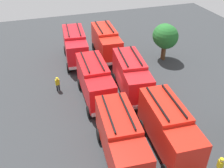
% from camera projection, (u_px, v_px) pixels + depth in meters
% --- Properties ---
extents(ground_plane, '(54.13, 54.13, 0.00)m').
position_uv_depth(ground_plane, '(112.00, 95.00, 27.00)').
color(ground_plane, '#2D3033').
extents(fire_truck_0, '(7.39, 3.27, 3.88)m').
position_uv_depth(fire_truck_0, '(75.00, 45.00, 32.30)').
color(fire_truck_0, red).
rests_on(fire_truck_0, ground).
extents(fire_truck_1, '(7.27, 2.94, 3.88)m').
position_uv_depth(fire_truck_1, '(95.00, 81.00, 25.37)').
color(fire_truck_1, red).
rests_on(fire_truck_1, ground).
extents(fire_truck_2, '(7.37, 3.21, 3.88)m').
position_uv_depth(fire_truck_2, '(121.00, 138.00, 18.82)').
color(fire_truck_2, red).
rests_on(fire_truck_2, ground).
extents(fire_truck_3, '(7.31, 3.05, 3.88)m').
position_uv_depth(fire_truck_3, '(106.00, 42.00, 33.13)').
color(fire_truck_3, red).
rests_on(fire_truck_3, ground).
extents(fire_truck_4, '(7.42, 3.39, 3.88)m').
position_uv_depth(fire_truck_4, '(131.00, 75.00, 26.21)').
color(fire_truck_4, red).
rests_on(fire_truck_4, ground).
extents(fire_truck_5, '(7.33, 3.11, 3.88)m').
position_uv_depth(fire_truck_5, '(169.00, 127.00, 19.80)').
color(fire_truck_5, red).
rests_on(fire_truck_5, ground).
extents(firefighter_1, '(0.31, 0.46, 1.61)m').
position_uv_depth(firefighter_1, '(58.00, 84.00, 27.24)').
color(firefighter_1, black).
rests_on(firefighter_1, ground).
extents(firefighter_2, '(0.47, 0.34, 1.80)m').
position_uv_depth(firefighter_2, '(219.00, 166.00, 18.09)').
color(firefighter_2, black).
rests_on(firefighter_2, ground).
extents(tree_0, '(2.99, 2.99, 4.64)m').
position_uv_depth(tree_0, '(164.00, 36.00, 32.36)').
color(tree_0, brown).
rests_on(tree_0, ground).
extents(tree_1, '(3.02, 3.02, 4.68)m').
position_uv_depth(tree_1, '(166.00, 37.00, 31.98)').
color(tree_1, brown).
rests_on(tree_1, ground).
extents(traffic_cone_0, '(0.47, 0.47, 0.67)m').
position_uv_depth(traffic_cone_0, '(109.00, 87.00, 27.72)').
color(traffic_cone_0, '#F2600C').
rests_on(traffic_cone_0, ground).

